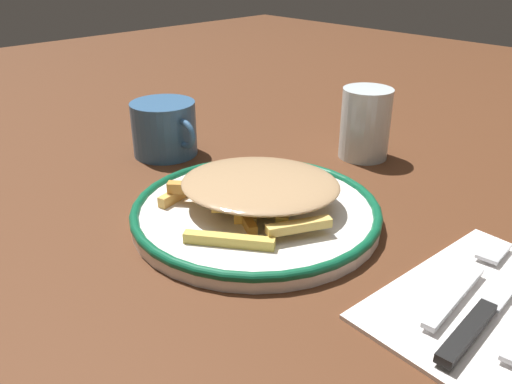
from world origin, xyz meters
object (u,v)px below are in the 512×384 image
at_px(fries_heap, 259,189).
at_px(knife, 487,308).
at_px(napkin, 493,305).
at_px(plate, 256,211).
at_px(water_glass, 365,123).
at_px(fork, 469,279).
at_px(coffee_mug, 165,129).

height_order(fries_heap, knife, fries_heap).
bearing_deg(fries_heap, napkin, 8.13).
height_order(plate, water_glass, water_glass).
height_order(napkin, water_glass, water_glass).
height_order(fork, knife, knife).
bearing_deg(knife, water_glass, 141.76).
distance_m(fork, coffee_mug, 0.47).
bearing_deg(napkin, coffee_mug, 179.23).
bearing_deg(fork, coffee_mug, -179.35).
height_order(knife, water_glass, water_glass).
relative_size(water_glass, coffee_mug, 0.85).
height_order(fries_heap, water_glass, water_glass).
height_order(fork, coffee_mug, coffee_mug).
height_order(plate, fries_heap, fries_heap).
bearing_deg(fries_heap, plate, -154.77).
bearing_deg(fork, plate, -167.69).
bearing_deg(fork, water_glass, 142.73).
distance_m(fries_heap, knife, 0.26).
distance_m(plate, coffee_mug, 0.25).
bearing_deg(napkin, knife, -86.30).
bearing_deg(knife, coffee_mug, 177.09).
xyz_separation_m(water_glass, coffee_mug, (-0.21, -0.20, -0.01)).
bearing_deg(water_glass, napkin, -36.00).
relative_size(plate, water_glass, 2.78).
distance_m(napkin, fork, 0.03).
xyz_separation_m(fork, water_glass, (-0.26, 0.20, 0.04)).
distance_m(plate, fries_heap, 0.03).
distance_m(napkin, knife, 0.02).
bearing_deg(water_glass, coffee_mug, -135.89).
relative_size(fries_heap, water_glass, 2.30).
bearing_deg(fries_heap, water_glass, 97.91).
distance_m(plate, fork, 0.24).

